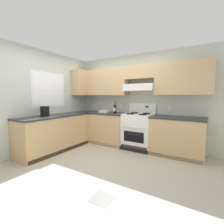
{
  "coord_description": "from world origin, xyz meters",
  "views": [
    {
      "loc": [
        2.1,
        -2.67,
        1.38
      ],
      "look_at": [
        0.02,
        0.7,
        1.0
      ],
      "focal_mm": 25.83,
      "sensor_mm": 36.0,
      "label": 1
    }
  ],
  "objects_px": {
    "wine_bottle": "(115,108)",
    "stove": "(138,131)",
    "bucket": "(45,111)",
    "bowl": "(105,112)"
  },
  "relations": [
    {
      "from": "wine_bottle",
      "to": "bucket",
      "type": "height_order",
      "value": "wine_bottle"
    },
    {
      "from": "bowl",
      "to": "bucket",
      "type": "distance_m",
      "value": 1.69
    },
    {
      "from": "wine_bottle",
      "to": "bowl",
      "type": "relative_size",
      "value": 1.23
    },
    {
      "from": "wine_bottle",
      "to": "bucket",
      "type": "relative_size",
      "value": 1.44
    },
    {
      "from": "stove",
      "to": "bowl",
      "type": "height_order",
      "value": "stove"
    },
    {
      "from": "wine_bottle",
      "to": "stove",
      "type": "bearing_deg",
      "value": 3.43
    },
    {
      "from": "stove",
      "to": "wine_bottle",
      "type": "distance_m",
      "value": 0.89
    },
    {
      "from": "bowl",
      "to": "stove",
      "type": "bearing_deg",
      "value": -1.42
    },
    {
      "from": "bowl",
      "to": "bucket",
      "type": "relative_size",
      "value": 1.17
    },
    {
      "from": "wine_bottle",
      "to": "bowl",
      "type": "bearing_deg",
      "value": 170.04
    }
  ]
}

